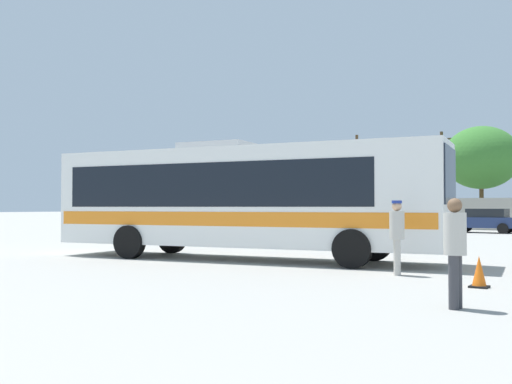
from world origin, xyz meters
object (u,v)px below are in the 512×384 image
at_px(vendor_umbrella_near_gate_yellow, 125,201).
at_px(traffic_cone_on_apron, 479,272).
at_px(passenger_waiting_on_apron, 455,246).
at_px(parked_car_third_dark_blue, 485,220).
at_px(roadside_tree_midright, 481,158).
at_px(roadside_tree_midleft, 384,167).
at_px(parked_car_leftmost_maroon, 322,218).
at_px(roadside_tree_left, 313,171).
at_px(coach_bus_white_orange, 239,197).
at_px(utility_pole_far, 442,177).
at_px(utility_pole_near, 357,178).
at_px(parked_car_second_silver, 400,219).
at_px(attendant_by_bus_door, 397,233).

distance_m(vendor_umbrella_near_gate_yellow, traffic_cone_on_apron, 18.69).
height_order(passenger_waiting_on_apron, parked_car_third_dark_blue, passenger_waiting_on_apron).
bearing_deg(roadside_tree_midright, roadside_tree_midleft, 165.00).
height_order(parked_car_leftmost_maroon, roadside_tree_left, roadside_tree_left).
height_order(coach_bus_white_orange, roadside_tree_left, roadside_tree_left).
distance_m(vendor_umbrella_near_gate_yellow, parked_car_third_dark_blue, 22.52).
relative_size(passenger_waiting_on_apron, roadside_tree_midright, 0.23).
height_order(coach_bus_white_orange, utility_pole_far, utility_pole_far).
xyz_separation_m(parked_car_third_dark_blue, utility_pole_far, (-4.95, 8.29, 3.16)).
height_order(parked_car_leftmost_maroon, utility_pole_near, utility_pole_near).
xyz_separation_m(roadside_tree_left, traffic_cone_on_apron, (21.87, -34.88, -4.54)).
relative_size(vendor_umbrella_near_gate_yellow, roadside_tree_midright, 0.29).
bearing_deg(utility_pole_near, traffic_cone_on_apron, -63.02).
height_order(utility_pole_far, traffic_cone_on_apron, utility_pole_far).
bearing_deg(utility_pole_far, roadside_tree_midright, -1.51).
bearing_deg(passenger_waiting_on_apron, roadside_tree_left, 120.42).
bearing_deg(parked_car_third_dark_blue, coach_bus_white_orange, -95.58).
bearing_deg(traffic_cone_on_apron, roadside_tree_left, 122.09).
bearing_deg(roadside_tree_midleft, parked_car_second_silver, -64.10).
distance_m(parked_car_leftmost_maroon, utility_pole_near, 7.62).
relative_size(coach_bus_white_orange, roadside_tree_midright, 1.62).
xyz_separation_m(vendor_umbrella_near_gate_yellow, utility_pole_near, (0.08, 26.52, 2.11)).
xyz_separation_m(parked_car_leftmost_maroon, traffic_cone_on_apron, (16.91, -26.74, -0.47)).
height_order(coach_bus_white_orange, traffic_cone_on_apron, coach_bus_white_orange).
xyz_separation_m(vendor_umbrella_near_gate_yellow, parked_car_leftmost_maroon, (0.30, 19.62, -1.11)).
relative_size(parked_car_second_silver, utility_pole_far, 0.54).
bearing_deg(utility_pole_near, vendor_umbrella_near_gate_yellow, -90.17).
bearing_deg(vendor_umbrella_near_gate_yellow, parked_car_third_dark_blue, 58.33).
bearing_deg(parked_car_leftmost_maroon, utility_pole_near, 91.83).
xyz_separation_m(attendant_by_bus_door, parked_car_third_dark_blue, (-3.27, 25.08, -0.22)).
relative_size(passenger_waiting_on_apron, parked_car_leftmost_maroon, 0.43).
xyz_separation_m(roadside_tree_left, roadside_tree_midright, (14.52, -0.40, 0.50)).
height_order(passenger_waiting_on_apron, utility_pole_far, utility_pole_far).
bearing_deg(vendor_umbrella_near_gate_yellow, attendant_by_bus_door, -21.49).
bearing_deg(passenger_waiting_on_apron, attendant_by_bus_door, 120.84).
xyz_separation_m(roadside_tree_midleft, roadside_tree_midright, (8.61, -2.31, 0.28)).
distance_m(vendor_umbrella_near_gate_yellow, roadside_tree_midleft, 29.86).
bearing_deg(coach_bus_white_orange, traffic_cone_on_apron, -18.97).
distance_m(utility_pole_far, roadside_tree_midleft, 6.14).
height_order(roadside_tree_midright, traffic_cone_on_apron, roadside_tree_midright).
xyz_separation_m(parked_car_second_silver, parked_car_third_dark_blue, (5.48, -0.05, 0.03)).
xyz_separation_m(attendant_by_bus_door, parked_car_second_silver, (-8.75, 25.13, -0.25)).
distance_m(utility_pole_far, roadside_tree_left, 11.56).
xyz_separation_m(coach_bus_white_orange, parked_car_second_silver, (-3.17, 23.67, -1.18)).
bearing_deg(attendant_by_bus_door, parked_car_third_dark_blue, 97.43).
relative_size(parked_car_third_dark_blue, traffic_cone_on_apron, 6.56).
height_order(parked_car_second_silver, utility_pole_near, utility_pole_near).
xyz_separation_m(utility_pole_far, traffic_cone_on_apron, (10.35, -34.56, -3.64)).
distance_m(coach_bus_white_orange, roadside_tree_left, 35.33).
height_order(passenger_waiting_on_apron, utility_pole_near, utility_pole_near).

